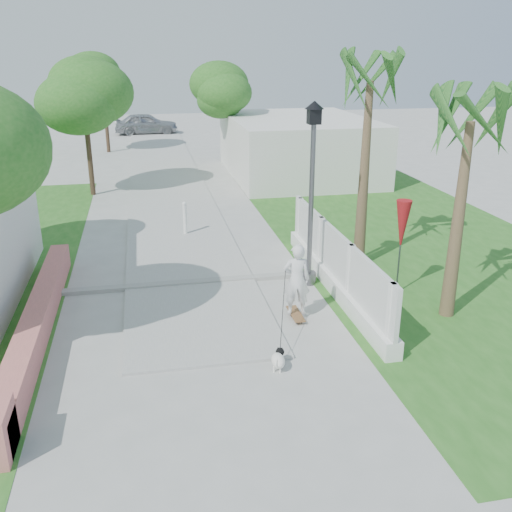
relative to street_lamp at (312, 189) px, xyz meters
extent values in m
plane|color=#B7B7B2|center=(-2.90, -5.50, -2.43)|extent=(90.00, 90.00, 0.00)
cube|color=#B7B7B2|center=(-2.90, 14.50, -2.40)|extent=(3.20, 36.00, 0.06)
cube|color=#999993|center=(-2.90, 0.50, -2.38)|extent=(6.50, 0.25, 0.10)
cube|color=#2A6620|center=(4.10, 2.50, -2.42)|extent=(8.00, 20.00, 0.01)
cube|color=#E17D73|center=(-6.20, -1.50, -2.13)|extent=(0.45, 8.00, 0.60)
cube|color=white|center=(0.50, -0.50, -2.23)|extent=(0.35, 7.00, 0.40)
cube|color=white|center=(0.50, -0.50, -1.48)|extent=(0.10, 7.00, 1.10)
cube|color=white|center=(0.50, -3.70, -1.68)|extent=(0.14, 0.14, 1.50)
cube|color=white|center=(0.50, -1.50, -1.68)|extent=(0.14, 0.14, 1.50)
cube|color=white|center=(0.50, 0.70, -1.68)|extent=(0.14, 0.14, 1.50)
cube|color=white|center=(0.50, 2.70, -1.68)|extent=(0.14, 0.14, 1.50)
cube|color=silver|center=(3.10, 12.50, -1.13)|extent=(6.00, 8.00, 2.60)
cylinder|color=#59595E|center=(0.00, 0.00, -2.28)|extent=(0.36, 0.36, 0.30)
cylinder|color=#59595E|center=(0.00, 0.00, -0.43)|extent=(0.12, 0.12, 4.00)
cube|color=black|center=(0.00, 0.00, 1.67)|extent=(0.28, 0.28, 0.35)
cone|color=black|center=(0.00, 0.00, 1.92)|extent=(0.44, 0.44, 0.18)
cylinder|color=white|center=(-2.70, 4.50, -1.93)|extent=(0.12, 0.12, 1.00)
sphere|color=white|center=(-2.70, 4.50, -1.41)|extent=(0.14, 0.14, 0.14)
cylinder|color=#59595E|center=(1.90, -1.00, -1.43)|extent=(0.04, 0.04, 2.00)
cone|color=#A4171E|center=(1.90, -1.00, -0.73)|extent=(0.36, 0.36, 1.20)
cylinder|color=#4C3826|center=(-5.90, 10.50, -0.50)|extent=(0.20, 0.20, 3.85)
ellipsoid|color=#22611B|center=(-5.90, 10.50, 1.15)|extent=(3.40, 3.40, 2.55)
ellipsoid|color=#22611B|center=(-5.70, 10.30, 1.50)|extent=(2.89, 2.89, 2.18)
ellipsoid|color=#22611B|center=(-6.10, 10.70, 1.85)|extent=(2.55, 2.55, 1.90)
cylinder|color=#4C3826|center=(0.30, 14.50, -0.68)|extent=(0.20, 0.20, 3.50)
ellipsoid|color=#22611B|center=(0.30, 14.50, 0.82)|extent=(3.00, 3.00, 2.25)
ellipsoid|color=#22611B|center=(0.50, 14.30, 1.17)|extent=(2.55, 2.55, 1.92)
ellipsoid|color=#22611B|center=(0.10, 14.70, 1.52)|extent=(2.25, 2.25, 1.68)
cylinder|color=#4C3826|center=(-5.70, 20.50, -0.50)|extent=(0.20, 0.20, 3.85)
ellipsoid|color=#22611B|center=(-5.70, 20.50, 1.15)|extent=(3.20, 3.20, 2.40)
ellipsoid|color=#22611B|center=(-5.50, 20.30, 1.50)|extent=(2.72, 2.72, 2.05)
ellipsoid|color=#22611B|center=(-5.90, 20.70, 1.85)|extent=(2.40, 2.40, 1.79)
cone|color=brown|center=(1.70, 1.00, -0.03)|extent=(0.32, 0.32, 4.80)
cone|color=brown|center=(2.50, -2.30, -0.33)|extent=(0.32, 0.32, 4.20)
cube|color=brown|center=(-0.81, -1.79, -2.34)|extent=(0.34, 0.85, 0.02)
imported|color=silver|center=(-0.81, -1.79, -1.53)|extent=(0.62, 0.45, 1.59)
cylinder|color=gray|center=(-0.89, -2.09, -2.39)|extent=(0.03, 0.06, 0.06)
cylinder|color=gray|center=(-0.74, -2.09, -2.39)|extent=(0.03, 0.06, 0.06)
cylinder|color=gray|center=(-0.89, -1.49, -2.39)|extent=(0.03, 0.06, 0.06)
cylinder|color=gray|center=(-0.74, -1.49, -2.39)|extent=(0.03, 0.06, 0.06)
ellipsoid|color=white|center=(-1.69, -3.81, -2.24)|extent=(0.38, 0.46, 0.25)
sphere|color=black|center=(-1.61, -3.64, -2.16)|extent=(0.16, 0.16, 0.16)
sphere|color=white|center=(-1.58, -3.57, -2.18)|extent=(0.08, 0.08, 0.08)
cone|color=black|center=(-1.65, -3.62, -2.08)|extent=(0.05, 0.05, 0.06)
cone|color=black|center=(-1.58, -3.65, -2.08)|extent=(0.05, 0.05, 0.06)
cylinder|color=white|center=(-1.70, -3.70, -2.37)|extent=(0.03, 0.03, 0.11)
cylinder|color=white|center=(-1.60, -3.74, -2.37)|extent=(0.03, 0.03, 0.11)
cylinder|color=white|center=(-1.78, -3.87, -2.37)|extent=(0.03, 0.03, 0.11)
cylinder|color=white|center=(-1.68, -3.92, -2.37)|extent=(0.03, 0.03, 0.11)
cylinder|color=white|center=(-1.77, -3.98, -2.17)|extent=(0.06, 0.10, 0.10)
imported|color=#A3A6AA|center=(-3.47, 27.19, -1.72)|extent=(4.14, 1.68, 1.41)
camera|label=1|loc=(-3.87, -12.65, 3.15)|focal=40.00mm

